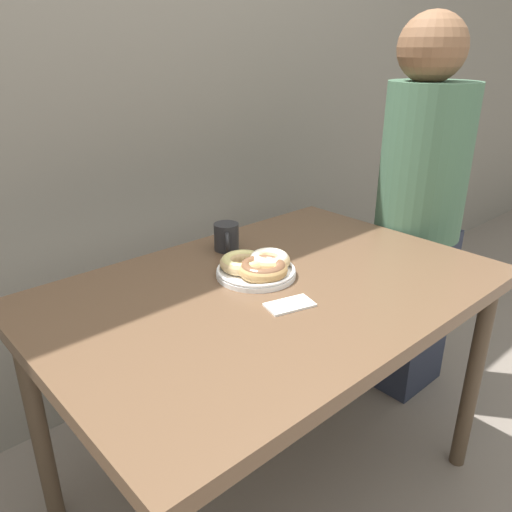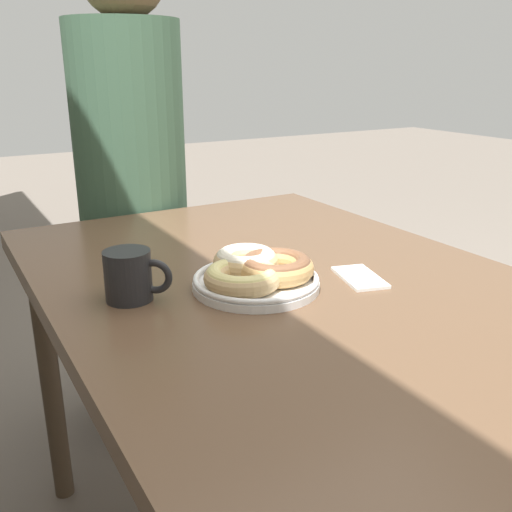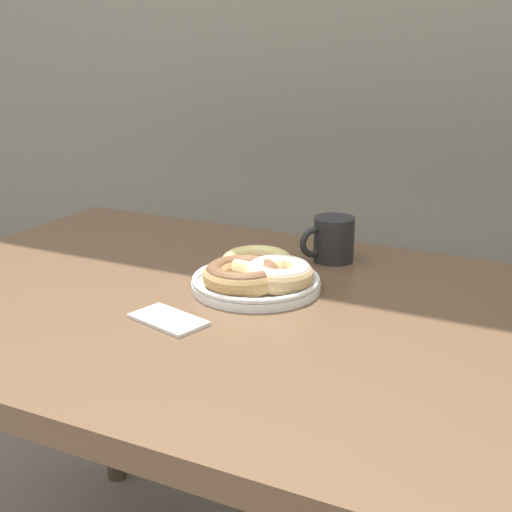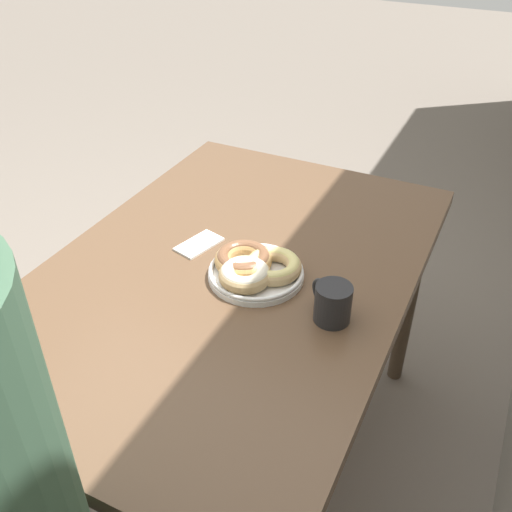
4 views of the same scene
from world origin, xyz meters
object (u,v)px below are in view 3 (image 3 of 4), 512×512
object	(u,v)px
dining_table	(233,343)
napkin	(168,320)
donut_plate	(257,274)
coffee_mug	(332,239)

from	to	relation	value
dining_table	napkin	world-z (taller)	napkin
dining_table	donut_plate	xyz separation A→B (m)	(0.01, 0.07, 0.10)
dining_table	napkin	bearing A→B (deg)	-113.33
donut_plate	napkin	size ratio (longest dim) A/B	1.76
donut_plate	napkin	xyz separation A→B (m)	(-0.06, -0.19, -0.03)
dining_table	donut_plate	bearing A→B (deg)	81.64
donut_plate	napkin	world-z (taller)	donut_plate
coffee_mug	napkin	distance (m)	0.41
donut_plate	coffee_mug	xyz separation A→B (m)	(0.06, 0.21, 0.01)
dining_table	donut_plate	size ratio (longest dim) A/B	5.31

